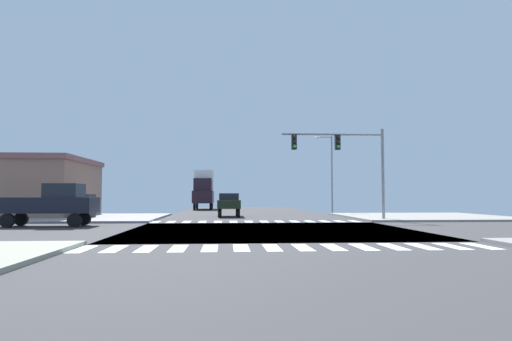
{
  "coord_description": "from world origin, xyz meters",
  "views": [
    {
      "loc": [
        -2.25,
        -21.68,
        1.67
      ],
      "look_at": [
        -0.3,
        6.93,
        3.31
      ],
      "focal_mm": 31.18,
      "sensor_mm": 36.0,
      "label": 1
    }
  ],
  "objects_px": {
    "pickup_crossing_1": "(51,203)",
    "traffic_signal_mast": "(343,152)",
    "bank_building": "(11,187)",
    "box_truck_queued_1": "(204,189)",
    "sedan_farside_1": "(229,203)",
    "street_lamp": "(329,167)"
  },
  "relations": [
    {
      "from": "sedan_farside_1",
      "to": "box_truck_queued_1",
      "type": "xyz_separation_m",
      "value": [
        -3.0,
        19.83,
        1.45
      ]
    },
    {
      "from": "bank_building",
      "to": "pickup_crossing_1",
      "type": "relative_size",
      "value": 2.61
    },
    {
      "from": "traffic_signal_mast",
      "to": "street_lamp",
      "type": "relative_size",
      "value": 0.92
    },
    {
      "from": "pickup_crossing_1",
      "to": "traffic_signal_mast",
      "type": "bearing_deg",
      "value": 103.64
    },
    {
      "from": "traffic_signal_mast",
      "to": "pickup_crossing_1",
      "type": "distance_m",
      "value": 18.32
    },
    {
      "from": "traffic_signal_mast",
      "to": "bank_building",
      "type": "xyz_separation_m",
      "value": [
        -24.92,
        7.04,
        -2.28
      ]
    },
    {
      "from": "traffic_signal_mast",
      "to": "box_truck_queued_1",
      "type": "relative_size",
      "value": 0.97
    },
    {
      "from": "box_truck_queued_1",
      "to": "pickup_crossing_1",
      "type": "bearing_deg",
      "value": 77.4
    },
    {
      "from": "box_truck_queued_1",
      "to": "street_lamp",
      "type": "bearing_deg",
      "value": 135.55
    },
    {
      "from": "street_lamp",
      "to": "sedan_farside_1",
      "type": "relative_size",
      "value": 1.76
    },
    {
      "from": "traffic_signal_mast",
      "to": "pickup_crossing_1",
      "type": "bearing_deg",
      "value": -166.36
    },
    {
      "from": "sedan_farside_1",
      "to": "pickup_crossing_1",
      "type": "distance_m",
      "value": 14.63
    },
    {
      "from": "bank_building",
      "to": "traffic_signal_mast",
      "type": "bearing_deg",
      "value": -15.77
    },
    {
      "from": "traffic_signal_mast",
      "to": "bank_building",
      "type": "distance_m",
      "value": 26.0
    },
    {
      "from": "street_lamp",
      "to": "box_truck_queued_1",
      "type": "height_order",
      "value": "street_lamp"
    },
    {
      "from": "sedan_farside_1",
      "to": "box_truck_queued_1",
      "type": "bearing_deg",
      "value": -81.4
    },
    {
      "from": "traffic_signal_mast",
      "to": "box_truck_queued_1",
      "type": "xyz_separation_m",
      "value": [
        -10.65,
        26.4,
        -2.06
      ]
    },
    {
      "from": "sedan_farside_1",
      "to": "box_truck_queued_1",
      "type": "height_order",
      "value": "box_truck_queued_1"
    },
    {
      "from": "sedan_farside_1",
      "to": "traffic_signal_mast",
      "type": "bearing_deg",
      "value": 139.35
    },
    {
      "from": "bank_building",
      "to": "pickup_crossing_1",
      "type": "distance_m",
      "value": 13.55
    },
    {
      "from": "bank_building",
      "to": "sedan_farside_1",
      "type": "xyz_separation_m",
      "value": [
        17.27,
        -0.47,
        -1.23
      ]
    },
    {
      "from": "box_truck_queued_1",
      "to": "traffic_signal_mast",
      "type": "bearing_deg",
      "value": 111.97
    }
  ]
}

